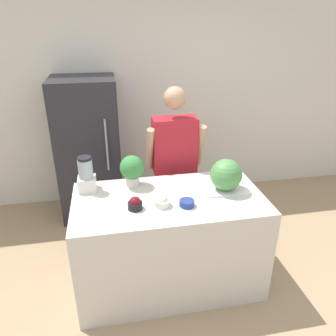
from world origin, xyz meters
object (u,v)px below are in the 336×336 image
object	(u,v)px
bowl_cream	(162,202)
potted_plant	(132,169)
refrigerator	(89,150)
bowl_cherries	(135,204)
blender	(86,176)
person	(174,166)
bowl_small_blue	(187,203)
watermelon	(226,175)

from	to	relation	value
bowl_cream	potted_plant	bearing A→B (deg)	116.59
refrigerator	bowl_cream	size ratio (longest dim) A/B	12.86
bowl_cherries	blender	xyz separation A→B (m)	(-0.37, 0.38, 0.09)
person	bowl_small_blue	size ratio (longest dim) A/B	13.95
bowl_small_blue	watermelon	bearing A→B (deg)	26.07
watermelon	person	bearing A→B (deg)	115.18
person	refrigerator	bearing A→B (deg)	142.02
potted_plant	bowl_cherries	bearing A→B (deg)	-92.40
bowl_small_blue	potted_plant	bearing A→B (deg)	132.07
bowl_small_blue	bowl_cherries	bearing A→B (deg)	175.46
bowl_small_blue	blender	distance (m)	0.89
bowl_cream	blender	xyz separation A→B (m)	(-0.58, 0.38, 0.10)
refrigerator	watermelon	distance (m)	1.80
person	blender	bearing A→B (deg)	-153.36
potted_plant	person	bearing A→B (deg)	41.53
refrigerator	bowl_cherries	bearing A→B (deg)	-75.02
watermelon	bowl_small_blue	bearing A→B (deg)	-153.93
bowl_small_blue	blender	bearing A→B (deg)	152.02
watermelon	bowl_cream	distance (m)	0.60
refrigerator	bowl_cherries	xyz separation A→B (m)	(0.40, -1.49, 0.10)
bowl_cream	refrigerator	bearing A→B (deg)	112.37
refrigerator	person	xyz separation A→B (m)	(0.88, -0.69, 0.02)
refrigerator	bowl_small_blue	xyz separation A→B (m)	(0.80, -1.53, 0.08)
potted_plant	blender	bearing A→B (deg)	-177.51
person	blender	size ratio (longest dim) A/B	5.37
refrigerator	bowl_cream	bearing A→B (deg)	-67.63
bowl_cherries	potted_plant	distance (m)	0.41
person	bowl_small_blue	distance (m)	0.84
bowl_cherries	bowl_cream	world-z (taller)	bowl_cherries
bowl_cherries	potted_plant	xyz separation A→B (m)	(0.02, 0.40, 0.12)
bowl_cherries	bowl_cream	xyz separation A→B (m)	(0.21, 0.00, -0.00)
bowl_cherries	bowl_small_blue	bearing A→B (deg)	-4.54
watermelon	bowl_small_blue	size ratio (longest dim) A/B	2.28
watermelon	potted_plant	world-z (taller)	watermelon
blender	watermelon	bearing A→B (deg)	-11.00
watermelon	bowl_cream	bearing A→B (deg)	-165.29
person	bowl_cream	bearing A→B (deg)	-108.37
bowl_cream	bowl_small_blue	distance (m)	0.19
watermelon	blender	xyz separation A→B (m)	(-1.16, 0.23, -0.01)
bowl_cream	blender	distance (m)	0.70
bowl_cream	potted_plant	world-z (taller)	potted_plant
blender	bowl_cream	bearing A→B (deg)	-32.71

